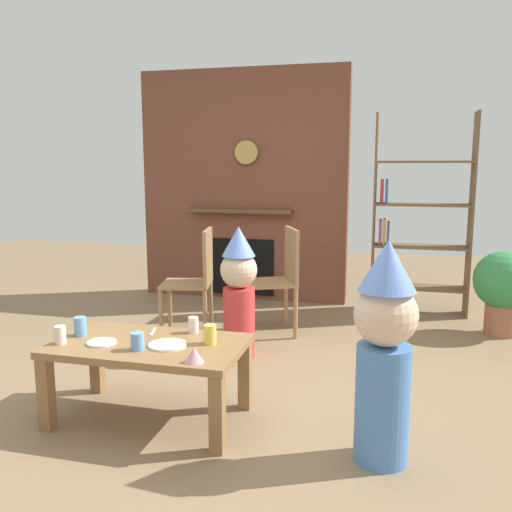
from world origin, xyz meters
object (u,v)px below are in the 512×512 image
object	(u,v)px
paper_cup_far_right	(60,335)
potted_plant_tall	(503,285)
paper_cup_near_left	(137,341)
dining_chair_middle	(281,274)
bookshelf	(413,226)
coffee_table	(149,355)
child_in_pink	(384,347)
paper_plate_front	(168,345)
paper_cup_center	(193,325)
paper_cup_near_right	(210,334)
dining_chair_left	(197,276)
paper_cup_far_left	(80,326)
paper_plate_rear	(102,343)
child_by_the_chairs	(239,289)
birthday_cake_slice	(194,355)

from	to	relation	value
paper_cup_far_right	potted_plant_tall	world-z (taller)	potted_plant_tall
paper_cup_near_left	potted_plant_tall	bearing A→B (deg)	45.81
dining_chair_middle	bookshelf	bearing A→B (deg)	-162.45
paper_cup_near_left	coffee_table	bearing A→B (deg)	89.29
bookshelf	coffee_table	xyz separation A→B (m)	(-1.48, -2.71, -0.48)
bookshelf	child_in_pink	world-z (taller)	bookshelf
paper_plate_front	paper_cup_center	bearing A→B (deg)	78.80
child_in_pink	paper_cup_center	bearing A→B (deg)	-12.35
paper_cup_near_right	dining_chair_left	distance (m)	1.56
paper_cup_far_left	child_in_pink	bearing A→B (deg)	-4.89
paper_cup_far_right	child_in_pink	distance (m)	1.73
paper_plate_front	child_in_pink	distance (m)	1.15
coffee_table	paper_plate_rear	xyz separation A→B (m)	(-0.24, -0.08, 0.08)
paper_cup_far_left	paper_cup_near_right	bearing A→B (deg)	3.53
paper_cup_near_left	paper_cup_near_right	world-z (taller)	paper_cup_near_right
paper_cup_far_left	dining_chair_left	xyz separation A→B (m)	(0.16, 1.49, 0.01)
paper_plate_rear	potted_plant_tall	bearing A→B (deg)	42.31
paper_cup_near_right	paper_cup_far_right	xyz separation A→B (m)	(-0.80, -0.20, -0.00)
bookshelf	child_in_pink	distance (m)	2.86
paper_cup_far_left	paper_cup_far_right	size ratio (longest dim) A/B	1.10
dining_chair_middle	dining_chair_left	bearing A→B (deg)	-4.48
dining_chair_left	paper_cup_far_left	bearing A→B (deg)	72.27
paper_cup_near_right	child_in_pink	xyz separation A→B (m)	(0.93, -0.19, 0.07)
paper_plate_front	dining_chair_left	bearing A→B (deg)	104.67
bookshelf	dining_chair_middle	bearing A→B (deg)	-138.30
child_in_pink	potted_plant_tall	bearing A→B (deg)	-106.52
paper_cup_far_right	dining_chair_left	xyz separation A→B (m)	(0.18, 1.64, 0.01)
coffee_table	potted_plant_tall	bearing A→B (deg)	44.19
dining_chair_left	paper_plate_front	bearing A→B (deg)	93.02
dining_chair_middle	potted_plant_tall	distance (m)	1.86
paper_cup_near_left	child_in_pink	bearing A→B (deg)	-0.15
coffee_table	child_by_the_chairs	xyz separation A→B (m)	(0.21, 1.09, 0.15)
bookshelf	paper_cup_center	distance (m)	2.82
bookshelf	paper_cup_far_left	size ratio (longest dim) A/B	17.32
dining_chair_left	dining_chair_middle	distance (m)	0.70
paper_plate_front	dining_chair_middle	size ratio (longest dim) A/B	0.23
paper_plate_rear	dining_chair_left	distance (m)	1.58
birthday_cake_slice	child_in_pink	xyz separation A→B (m)	(0.91, 0.09, 0.09)
paper_plate_front	birthday_cake_slice	bearing A→B (deg)	-40.65
paper_cup_far_left	coffee_table	bearing A→B (deg)	-2.09
coffee_table	paper_plate_front	distance (m)	0.15
birthday_cake_slice	child_by_the_chairs	world-z (taller)	child_by_the_chairs
paper_cup_far_left	birthday_cake_slice	size ratio (longest dim) A/B	1.10
paper_plate_front	child_by_the_chairs	xyz separation A→B (m)	(0.08, 1.12, 0.07)
paper_cup_center	paper_plate_rear	xyz separation A→B (m)	(-0.42, -0.31, -0.04)
paper_cup_center	potted_plant_tall	distance (m)	2.79
dining_chair_middle	potted_plant_tall	world-z (taller)	dining_chair_middle
paper_plate_rear	dining_chair_left	bearing A→B (deg)	91.19
paper_plate_front	potted_plant_tall	xyz separation A→B (m)	(2.08, 2.17, -0.03)
child_by_the_chairs	paper_plate_rear	bearing A→B (deg)	-10.12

